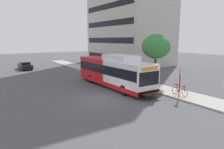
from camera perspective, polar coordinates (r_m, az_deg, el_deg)
ground_plane at (r=25.32m, az=-12.07°, el=-2.40°), size 120.00×120.00×0.00m
sidewalk_curb at (r=26.90m, az=3.55°, el=-1.33°), size 3.00×56.00×0.14m
transit_bus at (r=22.62m, az=0.36°, el=0.77°), size 2.58×12.25×3.65m
bus_stop_sign_pole at (r=18.96m, az=18.38°, el=-1.66°), size 0.10×0.36×2.60m
bicycle_parked at (r=19.95m, az=18.38°, el=-4.31°), size 0.52×1.76×1.02m
street_tree_near_stop at (r=23.73m, az=12.15°, el=7.60°), size 3.23×3.23×5.69m
parked_car_far_lane at (r=39.24m, az=-23.09°, el=2.29°), size 1.80×4.50×1.33m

